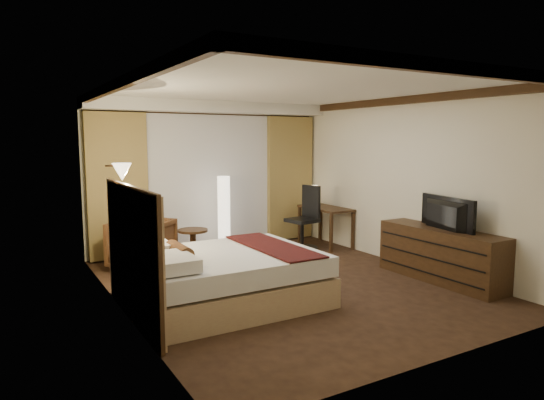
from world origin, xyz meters
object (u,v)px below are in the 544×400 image
bed (226,277)px  television (441,207)px  floor_lamp (224,214)px  dresser (441,255)px  desk (325,227)px  office_chair (302,218)px  armchair (142,242)px  side_table (193,245)px

bed → television: bearing=-12.4°
floor_lamp → dresser: floor_lamp is taller
desk → television: 2.79m
floor_lamp → office_chair: (1.34, -0.50, -0.10)m
armchair → floor_lamp: bearing=56.6°
armchair → television: 4.55m
bed → floor_lamp: bearing=65.8°
desk → office_chair: (-0.57, -0.05, 0.22)m
side_table → floor_lamp: bearing=24.1°
side_table → office_chair: office_chair is taller
side_table → floor_lamp: 0.89m
office_chair → dresser: (0.62, -2.65, -0.21)m
floor_lamp → dresser: (1.96, -3.16, -0.32)m
office_chair → desk: bearing=-3.8°
office_chair → television: (0.59, -2.65, 0.48)m
floor_lamp → dresser: 3.73m
bed → desk: (3.02, 2.03, 0.05)m
floor_lamp → desk: (1.91, -0.45, -0.32)m
bed → floor_lamp: floor_lamp is taller
office_chair → dresser: office_chair is taller
bed → armchair: 2.21m
dresser → bed: bearing=167.7°
side_table → floor_lamp: size_ratio=0.39×
office_chair → television: office_chair is taller
desk → floor_lamp: bearing=166.7°
office_chair → bed: bearing=-150.0°
armchair → office_chair: size_ratio=0.72×
bed → dresser: 3.15m
office_chair → television: size_ratio=1.10×
armchair → television: size_ratio=0.79×
floor_lamp → television: floor_lamp is taller
bed → desk: 3.64m
office_chair → armchair: bearing=167.6°
floor_lamp → office_chair: 1.44m
bed → office_chair: office_chair is taller
bed → dresser: (3.07, -0.67, 0.05)m
floor_lamp → bed: bearing=-114.2°
floor_lamp → office_chair: bearing=-20.5°
bed → desk: bearing=33.9°
side_table → office_chair: 2.09m
bed → floor_lamp: 2.75m
office_chair → television: bearing=-86.4°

